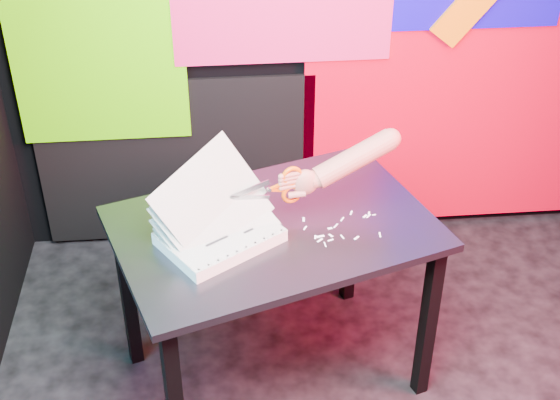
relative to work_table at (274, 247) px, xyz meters
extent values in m
cube|color=red|center=(1.02, 0.97, 0.20)|extent=(1.60, 0.02, 1.60)
cube|color=#55E800|center=(-0.68, 0.95, 0.45)|extent=(0.75, 0.02, 1.00)
cube|color=black|center=(-0.38, 0.97, -0.20)|extent=(1.30, 0.02, 0.85)
cube|color=black|center=(-0.57, 0.14, -0.29)|extent=(0.06, 0.06, 0.72)
cube|color=black|center=(0.57, -0.14, -0.29)|extent=(0.06, 0.06, 0.72)
cube|color=black|center=(0.37, 0.45, -0.29)|extent=(0.06, 0.06, 0.72)
cube|color=#34343F|center=(0.00, 0.00, 0.09)|extent=(1.29, 1.05, 0.03)
cube|color=beige|center=(-0.19, -0.08, 0.12)|extent=(0.47, 0.44, 0.04)
cube|color=white|center=(-0.19, -0.08, 0.15)|extent=(0.46, 0.44, 0.00)
cube|color=white|center=(-0.19, -0.08, 0.15)|extent=(0.46, 0.42, 0.11)
cube|color=white|center=(-0.20, -0.07, 0.17)|extent=(0.45, 0.39, 0.20)
cube|color=white|center=(-0.21, -0.05, 0.22)|extent=(0.43, 0.34, 0.28)
cube|color=white|center=(-0.22, -0.04, 0.27)|extent=(0.41, 0.30, 0.33)
cylinder|color=black|center=(-0.27, -0.28, 0.15)|extent=(0.01, 0.01, 0.00)
cylinder|color=black|center=(-0.23, -0.26, 0.15)|extent=(0.01, 0.01, 0.00)
cylinder|color=black|center=(-0.20, -0.24, 0.15)|extent=(0.01, 0.01, 0.00)
cylinder|color=black|center=(-0.17, -0.22, 0.15)|extent=(0.01, 0.01, 0.00)
cylinder|color=black|center=(-0.14, -0.20, 0.15)|extent=(0.01, 0.01, 0.00)
cylinder|color=black|center=(-0.11, -0.18, 0.15)|extent=(0.01, 0.01, 0.00)
cylinder|color=black|center=(-0.08, -0.16, 0.15)|extent=(0.01, 0.01, 0.00)
cylinder|color=black|center=(-0.04, -0.14, 0.15)|extent=(0.01, 0.01, 0.00)
cylinder|color=black|center=(-0.01, -0.12, 0.15)|extent=(0.01, 0.01, 0.00)
cylinder|color=black|center=(0.02, -0.09, 0.15)|extent=(0.01, 0.01, 0.00)
cylinder|color=black|center=(-0.40, -0.07, 0.15)|extent=(0.01, 0.01, 0.00)
cylinder|color=black|center=(-0.37, -0.05, 0.15)|extent=(0.01, 0.01, 0.00)
cylinder|color=black|center=(-0.34, -0.03, 0.15)|extent=(0.01, 0.01, 0.00)
cylinder|color=black|center=(-0.31, -0.01, 0.15)|extent=(0.01, 0.01, 0.00)
cylinder|color=black|center=(-0.28, 0.01, 0.15)|extent=(0.01, 0.01, 0.00)
cylinder|color=black|center=(-0.25, 0.03, 0.15)|extent=(0.01, 0.01, 0.00)
cylinder|color=black|center=(-0.22, 0.05, 0.15)|extent=(0.01, 0.01, 0.00)
cylinder|color=black|center=(-0.18, 0.07, 0.15)|extent=(0.01, 0.01, 0.00)
cylinder|color=black|center=(-0.15, 0.10, 0.15)|extent=(0.01, 0.01, 0.00)
cylinder|color=black|center=(-0.12, 0.12, 0.15)|extent=(0.01, 0.01, 0.00)
cube|color=black|center=(-0.29, -0.09, 0.15)|extent=(0.06, 0.05, 0.00)
cube|color=black|center=(-0.19, -0.05, 0.15)|extent=(0.05, 0.04, 0.00)
cube|color=black|center=(-0.20, -0.14, 0.15)|extent=(0.08, 0.06, 0.00)
cube|color=black|center=(-0.09, -0.09, 0.15)|extent=(0.04, 0.03, 0.00)
cube|color=#B4B4B4|center=(-0.08, 0.00, 0.25)|extent=(0.14, 0.04, 0.05)
cube|color=#B4B4B4|center=(-0.08, 0.00, 0.22)|extent=(0.14, 0.04, 0.05)
cylinder|color=#B4B4B4|center=(-0.01, 0.02, 0.24)|extent=(0.02, 0.02, 0.02)
cube|color=#CC4806|center=(0.01, 0.03, 0.23)|extent=(0.06, 0.03, 0.02)
cube|color=#CC4806|center=(0.01, 0.03, 0.24)|extent=(0.06, 0.03, 0.02)
torus|color=#CC4806|center=(0.07, 0.05, 0.27)|extent=(0.08, 0.04, 0.08)
torus|color=#CC4806|center=(0.07, 0.05, 0.20)|extent=(0.08, 0.04, 0.08)
ellipsoid|color=#B36252|center=(0.12, 0.06, 0.24)|extent=(0.10, 0.06, 0.10)
cylinder|color=#B36252|center=(0.07, 0.05, 0.23)|extent=(0.08, 0.04, 0.02)
cylinder|color=#B36252|center=(0.07, 0.05, 0.25)|extent=(0.07, 0.04, 0.02)
cylinder|color=#B36252|center=(0.07, 0.05, 0.27)|extent=(0.07, 0.04, 0.02)
cylinder|color=#B36252|center=(0.07, 0.05, 0.28)|extent=(0.06, 0.03, 0.02)
cylinder|color=#B36252|center=(0.09, 0.04, 0.20)|extent=(0.06, 0.02, 0.03)
cylinder|color=#B36252|center=(0.16, 0.07, 0.24)|extent=(0.07, 0.08, 0.07)
cylinder|color=#B36252|center=(0.30, 0.11, 0.29)|extent=(0.32, 0.16, 0.18)
sphere|color=#B36252|center=(0.43, 0.15, 0.35)|extent=(0.08, 0.08, 0.08)
cube|color=white|center=(0.11, -0.03, 0.10)|extent=(0.02, 0.02, 0.00)
cube|color=white|center=(0.20, -0.04, 0.10)|extent=(0.02, 0.01, 0.00)
cube|color=white|center=(0.17, -0.13, 0.10)|extent=(0.01, 0.03, 0.00)
cube|color=white|center=(0.36, -0.09, 0.10)|extent=(0.01, 0.03, 0.00)
cube|color=white|center=(0.33, 0.02, 0.10)|extent=(0.02, 0.02, 0.00)
cube|color=white|center=(0.25, 0.01, 0.10)|extent=(0.02, 0.02, 0.00)
cube|color=white|center=(0.19, -0.08, 0.10)|extent=(0.02, 0.02, 0.00)
cube|color=white|center=(0.37, 0.03, 0.10)|extent=(0.01, 0.01, 0.00)
cube|color=white|center=(0.23, -0.09, 0.10)|extent=(0.01, 0.02, 0.00)
cube|color=white|center=(0.19, -0.11, 0.10)|extent=(0.02, 0.01, 0.00)
cube|color=white|center=(0.35, 0.02, 0.10)|extent=(0.02, 0.02, 0.00)
cube|color=white|center=(0.14, -0.09, 0.10)|extent=(0.01, 0.02, 0.00)
cube|color=white|center=(0.28, -0.10, 0.10)|extent=(0.02, 0.02, 0.00)
cube|color=white|center=(0.35, 0.04, 0.10)|extent=(0.01, 0.02, 0.00)
cube|color=white|center=(0.11, 0.02, 0.10)|extent=(0.01, 0.03, 0.00)
cube|color=white|center=(0.15, -0.11, 0.10)|extent=(0.02, 0.02, 0.00)
cube|color=white|center=(0.29, 0.05, 0.10)|extent=(0.01, 0.03, 0.00)
cube|color=white|center=(0.16, -0.08, 0.10)|extent=(0.03, 0.02, 0.00)
cube|color=white|center=(0.22, -0.03, 0.10)|extent=(0.02, 0.02, 0.00)
camera|label=1|loc=(-0.18, -2.23, 1.73)|focal=50.00mm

